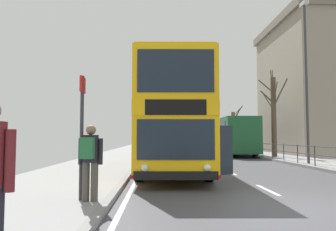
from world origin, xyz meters
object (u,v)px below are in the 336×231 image
(pedestrian_with_backpack, at_px, (90,157))
(double_decker_bus_main, at_px, (172,120))
(bus_stop_sign_near, at_px, (82,123))
(bare_tree_far_00, at_px, (234,129))
(background_bus_far_lane, at_px, (229,136))
(bare_tree_far_01, at_px, (274,114))
(street_lamp_far_side, at_px, (306,70))

(pedestrian_with_backpack, bearing_deg, double_decker_bus_main, 73.85)
(bus_stop_sign_near, height_order, bare_tree_far_00, bare_tree_far_00)
(background_bus_far_lane, height_order, bare_tree_far_01, bare_tree_far_01)
(pedestrian_with_backpack, height_order, bare_tree_far_00, bare_tree_far_00)
(background_bus_far_lane, relative_size, bare_tree_far_00, 2.06)
(pedestrian_with_backpack, distance_m, bus_stop_sign_near, 0.79)
(bare_tree_far_00, bearing_deg, street_lamp_far_side, -93.27)
(background_bus_far_lane, xyz_separation_m, bus_stop_sign_near, (-7.93, -21.42, 0.15))
(double_decker_bus_main, xyz_separation_m, background_bus_far_lane, (5.59, 14.32, -0.58))
(bare_tree_far_00, bearing_deg, pedestrian_with_backpack, -108.05)
(background_bus_far_lane, bearing_deg, bare_tree_far_00, 74.92)
(street_lamp_far_side, bearing_deg, background_bus_far_lane, 99.04)
(bare_tree_far_01, bearing_deg, pedestrian_with_backpack, -121.04)
(background_bus_far_lane, distance_m, bare_tree_far_01, 5.80)
(pedestrian_with_backpack, xyz_separation_m, bare_tree_far_01, (9.91, 16.46, 2.10))
(bus_stop_sign_near, height_order, street_lamp_far_side, street_lamp_far_side)
(street_lamp_far_side, xyz_separation_m, bare_tree_far_00, (1.32, 23.04, -2.58))
(background_bus_far_lane, distance_m, pedestrian_with_backpack, 22.94)
(street_lamp_far_side, bearing_deg, bus_stop_sign_near, -134.23)
(street_lamp_far_side, bearing_deg, bare_tree_far_00, 86.73)
(double_decker_bus_main, height_order, pedestrian_with_backpack, double_decker_bus_main)
(pedestrian_with_backpack, xyz_separation_m, bare_tree_far_00, (10.83, 33.24, 1.49))
(street_lamp_far_side, distance_m, bare_tree_far_00, 23.22)
(bare_tree_far_00, bearing_deg, double_decker_bus_main, -108.57)
(background_bus_far_lane, xyz_separation_m, bare_tree_far_00, (3.13, 11.63, 0.91))
(background_bus_far_lane, xyz_separation_m, street_lamp_far_side, (1.82, -11.41, 3.49))
(double_decker_bus_main, bearing_deg, bare_tree_far_01, 49.64)
(background_bus_far_lane, bearing_deg, bus_stop_sign_near, -110.32)
(pedestrian_with_backpack, height_order, street_lamp_far_side, street_lamp_far_side)
(double_decker_bus_main, relative_size, street_lamp_far_side, 1.20)
(pedestrian_with_backpack, bearing_deg, street_lamp_far_side, 46.99)
(background_bus_far_lane, relative_size, pedestrian_with_backpack, 6.55)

